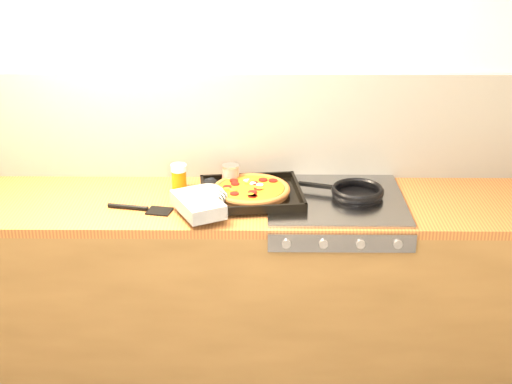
{
  "coord_description": "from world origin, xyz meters",
  "views": [
    {
      "loc": [
        0.13,
        -1.78,
        2.17
      ],
      "look_at": [
        0.1,
        1.08,
        0.95
      ],
      "focal_mm": 50.0,
      "sensor_mm": 36.0,
      "label": 1
    }
  ],
  "objects_px": {
    "frying_pan": "(356,192)",
    "tomato_can": "(231,176)",
    "pizza_on_tray": "(237,194)",
    "juice_glass": "(179,177)"
  },
  "relations": [
    {
      "from": "frying_pan",
      "to": "juice_glass",
      "type": "distance_m",
      "value": 0.8
    },
    {
      "from": "pizza_on_tray",
      "to": "frying_pan",
      "type": "distance_m",
      "value": 0.53
    },
    {
      "from": "frying_pan",
      "to": "tomato_can",
      "type": "height_order",
      "value": "tomato_can"
    },
    {
      "from": "tomato_can",
      "to": "juice_glass",
      "type": "distance_m",
      "value": 0.24
    },
    {
      "from": "frying_pan",
      "to": "tomato_can",
      "type": "xyz_separation_m",
      "value": [
        -0.56,
        0.13,
        0.02
      ]
    },
    {
      "from": "juice_glass",
      "to": "tomato_can",
      "type": "bearing_deg",
      "value": 3.78
    },
    {
      "from": "tomato_can",
      "to": "frying_pan",
      "type": "bearing_deg",
      "value": -13.14
    },
    {
      "from": "pizza_on_tray",
      "to": "juice_glass",
      "type": "bearing_deg",
      "value": 148.6
    },
    {
      "from": "frying_pan",
      "to": "juice_glass",
      "type": "relative_size",
      "value": 3.43
    },
    {
      "from": "pizza_on_tray",
      "to": "juice_glass",
      "type": "height_order",
      "value": "juice_glass"
    }
  ]
}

